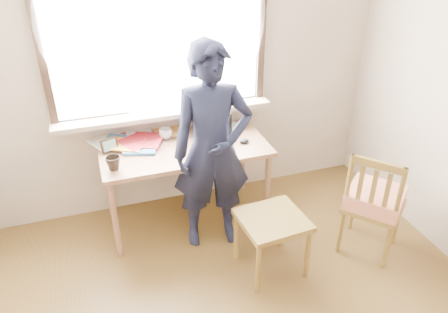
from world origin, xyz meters
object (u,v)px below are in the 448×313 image
object	(u,v)px
desk	(185,154)
side_chair	(374,200)
laptop	(213,138)
work_chair	(272,226)
mug_white	(165,134)
person	(212,150)
mug_dark	(113,163)

from	to	relation	value
desk	side_chair	bearing A→B (deg)	-33.38
laptop	work_chair	xyz separation A→B (m)	(0.21, -0.77, -0.38)
mug_white	work_chair	xyz separation A→B (m)	(0.56, -1.00, -0.38)
person	desk	bearing A→B (deg)	121.47
mug_dark	work_chair	world-z (taller)	mug_dark
mug_dark	side_chair	world-z (taller)	side_chair
desk	laptop	distance (m)	0.28
desk	laptop	world-z (taller)	laptop
mug_dark	side_chair	bearing A→B (deg)	-19.59
desk	work_chair	bearing A→B (deg)	-60.74
mug_dark	laptop	bearing A→B (deg)	10.23
desk	mug_dark	xyz separation A→B (m)	(-0.59, -0.18, 0.13)
desk	person	bearing A→B (deg)	-65.38
laptop	mug_dark	distance (m)	0.84
person	mug_white	bearing A→B (deg)	123.65
person	work_chair	bearing A→B (deg)	-51.06
desk	person	world-z (taller)	person
side_chair	person	distance (m)	1.31
desk	person	size ratio (longest dim) A/B	0.82
mug_white	side_chair	bearing A→B (deg)	-36.64
side_chair	person	xyz separation A→B (m)	(-1.15, 0.53, 0.36)
desk	person	xyz separation A→B (m)	(0.15, -0.32, 0.18)
mug_white	person	world-z (taller)	person
mug_white	laptop	bearing A→B (deg)	-32.53
mug_white	side_chair	size ratio (longest dim) A/B	0.12
desk	mug_white	xyz separation A→B (m)	(-0.11, 0.19, 0.12)
side_chair	laptop	bearing A→B (deg)	142.06
desk	mug_dark	world-z (taller)	mug_dark
desk	work_chair	world-z (taller)	desk
desk	mug_white	bearing A→B (deg)	120.21
mug_white	mug_dark	world-z (taller)	mug_dark
laptop	mug_white	xyz separation A→B (m)	(-0.36, 0.23, -0.01)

